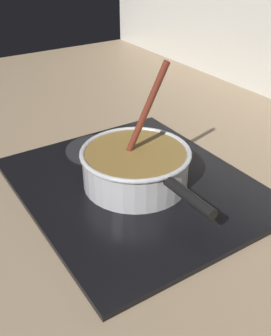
% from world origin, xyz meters
% --- Properties ---
extents(ground, '(2.40, 1.60, 0.04)m').
position_xyz_m(ground, '(0.00, 0.00, -0.02)').
color(ground, '#9E8466').
extents(hob_plate, '(0.56, 0.48, 0.01)m').
position_xyz_m(hob_plate, '(0.01, 0.09, 0.01)').
color(hob_plate, black).
rests_on(hob_plate, ground).
extents(burner_ring, '(0.17, 0.17, 0.01)m').
position_xyz_m(burner_ring, '(0.01, 0.09, 0.02)').
color(burner_ring, '#592D0C').
rests_on(burner_ring, hob_plate).
extents(spare_burner, '(0.16, 0.16, 0.01)m').
position_xyz_m(spare_burner, '(-0.17, 0.09, 0.01)').
color(spare_burner, '#262628').
rests_on(spare_burner, hob_plate).
extents(cooking_pan, '(0.37, 0.24, 0.28)m').
position_xyz_m(cooking_pan, '(0.01, 0.09, 0.06)').
color(cooking_pan, silver).
rests_on(cooking_pan, hob_plate).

